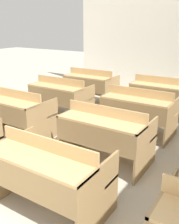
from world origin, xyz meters
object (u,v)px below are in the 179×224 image
(bench_front_center, at_px, (48,172))
(bench_second_center, at_px, (105,132))
(bench_second_left, at_px, (16,111))
(bench_third_left, at_px, (60,95))
(bench_third_center, at_px, (138,110))
(bench_back_center, at_px, (161,94))
(bench_back_left, at_px, (90,84))

(bench_front_center, height_order, bench_second_center, same)
(bench_second_left, relative_size, bench_second_center, 1.00)
(bench_front_center, relative_size, bench_second_left, 1.00)
(bench_third_left, height_order, bench_third_center, same)
(bench_second_left, relative_size, bench_back_center, 1.00)
(bench_second_left, bearing_deg, bench_back_center, 54.13)
(bench_third_center, distance_m, bench_back_center, 1.22)
(bench_second_center, xyz_separation_m, bench_back_center, (-0.01, 2.41, 0.00))
(bench_back_center, bearing_deg, bench_second_center, -89.83)
(bench_back_left, bearing_deg, bench_third_center, -34.22)
(bench_back_center, bearing_deg, bench_second_left, -125.87)
(bench_second_center, height_order, bench_third_left, same)
(bench_front_center, relative_size, bench_back_center, 1.00)
(bench_second_center, height_order, bench_back_left, same)
(bench_third_center, bearing_deg, bench_second_center, -89.58)
(bench_second_left, height_order, bench_back_center, same)
(bench_front_center, height_order, bench_third_center, same)
(bench_second_center, bearing_deg, bench_back_left, 126.50)
(bench_third_center, bearing_deg, bench_front_center, -89.78)
(bench_second_left, height_order, bench_back_left, same)
(bench_second_center, distance_m, bench_back_left, 2.98)
(bench_second_left, relative_size, bench_back_left, 1.00)
(bench_second_center, relative_size, bench_back_left, 1.00)
(bench_back_left, distance_m, bench_back_center, 1.76)
(bench_front_center, distance_m, bench_back_center, 3.61)
(bench_third_center, relative_size, bench_back_center, 1.00)
(bench_second_center, distance_m, bench_back_center, 2.41)
(bench_third_center, bearing_deg, bench_back_center, 89.93)
(bench_front_center, distance_m, bench_second_center, 1.20)
(bench_third_left, xyz_separation_m, bench_third_center, (1.74, 0.00, 0.00))
(bench_third_left, bearing_deg, bench_third_center, 0.10)
(bench_second_center, xyz_separation_m, bench_third_center, (-0.01, 1.19, 0.00))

